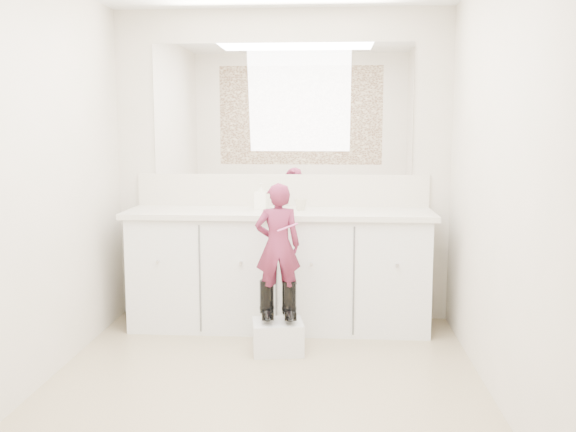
{
  "coord_description": "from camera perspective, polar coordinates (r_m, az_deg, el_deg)",
  "views": [
    {
      "loc": [
        0.39,
        -3.49,
        1.5
      ],
      "look_at": [
        0.09,
        0.85,
        0.9
      ],
      "focal_mm": 40.0,
      "sensor_mm": 36.0,
      "label": 1
    }
  ],
  "objects": [
    {
      "name": "toddler",
      "position": [
        4.25,
        -0.91,
        -2.63
      ],
      "size": [
        0.33,
        0.24,
        0.83
      ],
      "primitive_type": "imported",
      "rotation": [
        0.0,
        0.0,
        3.3
      ],
      "color": "#A5335E",
      "rests_on": "step_stool"
    },
    {
      "name": "cup",
      "position": [
        4.79,
        1.15,
        1.05
      ],
      "size": [
        0.09,
        0.09,
        0.09
      ],
      "primitive_type": "imported",
      "rotation": [
        0.0,
        0.0,
        -0.01
      ],
      "color": "beige",
      "rests_on": "countertop"
    },
    {
      "name": "floor",
      "position": [
        3.82,
        -2.32,
        -15.27
      ],
      "size": [
        3.0,
        3.0,
        0.0
      ],
      "primitive_type": "plane",
      "color": "#8D775C",
      "rests_on": "ground"
    },
    {
      "name": "wall_right",
      "position": [
        3.62,
        18.49,
        2.7
      ],
      "size": [
        0.0,
        3.0,
        3.0
      ],
      "primitive_type": "plane",
      "rotation": [
        1.57,
        0.0,
        -1.57
      ],
      "color": "beige",
      "rests_on": "floor"
    },
    {
      "name": "wall_front",
      "position": [
        2.05,
        -7.04,
        -0.6
      ],
      "size": [
        2.6,
        0.0,
        2.6
      ],
      "primitive_type": "plane",
      "rotation": [
        -1.57,
        0.0,
        0.0
      ],
      "color": "beige",
      "rests_on": "floor"
    },
    {
      "name": "soap_bottle",
      "position": [
        4.84,
        -2.43,
        1.77
      ],
      "size": [
        0.1,
        0.1,
        0.2
      ],
      "primitive_type": "imported",
      "rotation": [
        0.0,
        0.0,
        -0.09
      ],
      "color": "white",
      "rests_on": "countertop"
    },
    {
      "name": "wall_left",
      "position": [
        3.89,
        -21.84,
        2.87
      ],
      "size": [
        0.0,
        3.0,
        3.0
      ],
      "primitive_type": "plane",
      "rotation": [
        1.57,
        0.0,
        1.57
      ],
      "color": "beige",
      "rests_on": "floor"
    },
    {
      "name": "step_stool",
      "position": [
        4.38,
        -0.91,
        -10.69
      ],
      "size": [
        0.37,
        0.32,
        0.21
      ],
      "primitive_type": "cube",
      "rotation": [
        0.0,
        0.0,
        0.16
      ],
      "color": "silver",
      "rests_on": "floor"
    },
    {
      "name": "boot_right",
      "position": [
        4.33,
        0.1,
        -7.56
      ],
      "size": [
        0.13,
        0.2,
        0.28
      ],
      "primitive_type": null,
      "rotation": [
        0.0,
        0.0,
        0.16
      ],
      "color": "black",
      "rests_on": "step_stool"
    },
    {
      "name": "countertop",
      "position": [
        4.76,
        -0.8,
        0.24
      ],
      "size": [
        2.28,
        0.58,
        0.04
      ],
      "primitive_type": "cube",
      "color": "beige",
      "rests_on": "vanity_cabinet"
    },
    {
      "name": "wall_back",
      "position": [
        5.02,
        -0.53,
        4.42
      ],
      "size": [
        2.6,
        0.0,
        2.6
      ],
      "primitive_type": "plane",
      "rotation": [
        1.57,
        0.0,
        0.0
      ],
      "color": "beige",
      "rests_on": "floor"
    },
    {
      "name": "dot_panel",
      "position": [
        2.05,
        -7.2,
        12.0
      ],
      "size": [
        2.0,
        0.01,
        1.2
      ],
      "primitive_type": "cube",
      "color": "#472819",
      "rests_on": "wall_front"
    },
    {
      "name": "vanity_cabinet",
      "position": [
        4.85,
        -0.77,
        -4.95
      ],
      "size": [
        2.2,
        0.55,
        0.85
      ],
      "primitive_type": "cube",
      "color": "silver",
      "rests_on": "floor"
    },
    {
      "name": "faucet",
      "position": [
        4.92,
        -0.64,
        1.31
      ],
      "size": [
        0.08,
        0.08,
        0.1
      ],
      "primitive_type": "cylinder",
      "color": "silver",
      "rests_on": "countertop"
    },
    {
      "name": "toothbrush",
      "position": [
        4.14,
        -0.04,
        -1.01
      ],
      "size": [
        0.14,
        0.03,
        0.06
      ],
      "primitive_type": "cylinder",
      "rotation": [
        0.0,
        1.22,
        0.16
      ],
      "color": "#DB559F",
      "rests_on": "toddler"
    },
    {
      "name": "mirror",
      "position": [
        5.0,
        -0.55,
        9.45
      ],
      "size": [
        2.0,
        0.02,
        1.0
      ],
      "primitive_type": "cube",
      "color": "white",
      "rests_on": "wall_back"
    },
    {
      "name": "backsplash",
      "position": [
        5.02,
        -0.54,
        2.3
      ],
      "size": [
        2.28,
        0.03,
        0.25
      ],
      "primitive_type": "cube",
      "color": "beige",
      "rests_on": "countertop"
    },
    {
      "name": "boot_left",
      "position": [
        4.34,
        -1.89,
        -7.52
      ],
      "size": [
        0.13,
        0.2,
        0.28
      ],
      "primitive_type": null,
      "rotation": [
        0.0,
        0.0,
        0.16
      ],
      "color": "black",
      "rests_on": "step_stool"
    }
  ]
}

